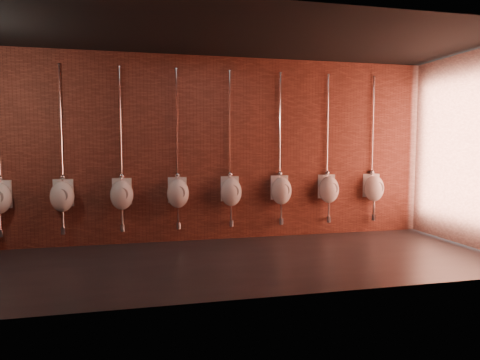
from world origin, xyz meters
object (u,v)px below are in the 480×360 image
at_px(urinal_2, 122,194).
at_px(urinal_4, 231,191).
at_px(urinal_3, 178,192).
at_px(urinal_5, 281,190).
at_px(urinal_6, 329,189).
at_px(urinal_1, 62,195).
at_px(urinal_7, 374,187).

distance_m(urinal_2, urinal_4, 1.84).
relative_size(urinal_2, urinal_3, 1.00).
bearing_deg(urinal_5, urinal_4, 180.00).
height_order(urinal_3, urinal_6, same).
xyz_separation_m(urinal_4, urinal_5, (0.92, 0.00, 0.00)).
relative_size(urinal_1, urinal_4, 1.00).
relative_size(urinal_1, urinal_6, 1.00).
relative_size(urinal_4, urinal_5, 1.00).
height_order(urinal_3, urinal_7, same).
xyz_separation_m(urinal_1, urinal_4, (2.77, 0.00, 0.00)).
bearing_deg(urinal_5, urinal_3, 180.00).
height_order(urinal_4, urinal_7, same).
distance_m(urinal_2, urinal_3, 0.92).
xyz_separation_m(urinal_2, urinal_5, (2.77, 0.00, 0.00)).
distance_m(urinal_1, urinal_5, 3.69).
bearing_deg(urinal_1, urinal_5, 0.00).
height_order(urinal_3, urinal_4, same).
xyz_separation_m(urinal_2, urinal_4, (1.84, 0.00, 0.00)).
relative_size(urinal_5, urinal_7, 1.00).
height_order(urinal_1, urinal_3, same).
relative_size(urinal_2, urinal_7, 1.00).
distance_m(urinal_5, urinal_7, 1.84).
distance_m(urinal_1, urinal_2, 0.92).
bearing_deg(urinal_5, urinal_6, 0.00).
bearing_deg(urinal_4, urinal_5, 0.00).
bearing_deg(urinal_1, urinal_6, 0.00).
xyz_separation_m(urinal_5, urinal_6, (0.92, 0.00, 0.00)).
bearing_deg(urinal_6, urinal_2, 180.00).
bearing_deg(urinal_6, urinal_7, 0.00).
height_order(urinal_3, urinal_5, same).
xyz_separation_m(urinal_3, urinal_5, (1.84, 0.00, 0.00)).
height_order(urinal_4, urinal_5, same).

